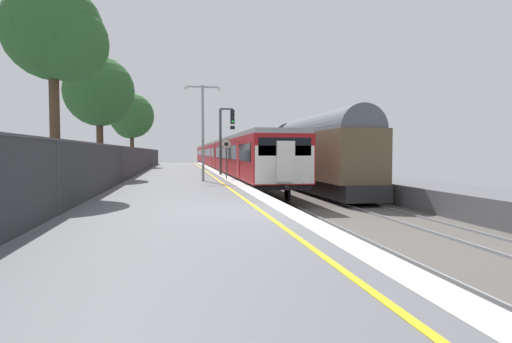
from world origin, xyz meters
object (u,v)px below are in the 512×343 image
freight_train_adjacent_track (292,151)px  speed_limit_sign (226,153)px  background_tree_left (58,35)px  platform_lamp_mid (203,124)px  signal_gantry (224,133)px  background_tree_centre (99,94)px  commuter_train_at_platform (220,155)px  background_tree_right (131,118)px

freight_train_adjacent_track → speed_limit_sign: 9.11m
freight_train_adjacent_track → background_tree_left: bearing=-130.0°
background_tree_left → platform_lamp_mid: bearing=49.7°
signal_gantry → freight_train_adjacent_track: bearing=22.1°
background_tree_left → signal_gantry: bearing=60.5°
speed_limit_sign → background_tree_left: background_tree_left is taller
background_tree_centre → platform_lamp_mid: bearing=-30.3°
commuter_train_at_platform → background_tree_left: 34.12m
commuter_train_at_platform → background_tree_right: size_ratio=8.01×
commuter_train_at_platform → freight_train_adjacent_track: size_ratio=2.25×
freight_train_adjacent_track → background_tree_centre: size_ratio=3.83×
signal_gantry → platform_lamp_mid: size_ratio=0.90×
commuter_train_at_platform → freight_train_adjacent_track: 17.64m
freight_train_adjacent_track → background_tree_right: size_ratio=3.57×
commuter_train_at_platform → platform_lamp_mid: 26.28m
background_tree_right → background_tree_left: bearing=-88.6°
platform_lamp_mid → speed_limit_sign: bearing=51.4°
commuter_train_at_platform → background_tree_left: background_tree_left is taller
commuter_train_at_platform → freight_train_adjacent_track: (4.00, -17.18, 0.38)m
freight_train_adjacent_track → background_tree_left: 20.57m
freight_train_adjacent_track → signal_gantry: 6.04m
commuter_train_at_platform → background_tree_right: bearing=-169.4°
freight_train_adjacent_track → background_tree_right: (-13.70, 15.37, 3.64)m
commuter_train_at_platform → background_tree_centre: background_tree_centre is taller
freight_train_adjacent_track → speed_limit_sign: (-5.85, -6.98, -0.13)m
commuter_train_at_platform → background_tree_centre: bearing=-112.4°
signal_gantry → background_tree_left: size_ratio=0.60×
commuter_train_at_platform → speed_limit_sign: 24.23m
signal_gantry → speed_limit_sign: (-0.38, -4.76, -1.42)m
commuter_train_at_platform → speed_limit_sign: (-1.85, -24.16, 0.25)m
background_tree_right → platform_lamp_mid: bearing=-75.2°
background_tree_centre → background_tree_right: (-0.42, 20.71, 0.20)m
freight_train_adjacent_track → platform_lamp_mid: bearing=-129.7°
speed_limit_sign → signal_gantry: bearing=85.4°
platform_lamp_mid → background_tree_centre: size_ratio=0.71×
platform_lamp_mid → commuter_train_at_platform: bearing=82.7°
commuter_train_at_platform → background_tree_right: 10.65m
freight_train_adjacent_track → background_tree_left: (-12.93, -15.43, 4.20)m
speed_limit_sign → background_tree_right: size_ratio=0.30×
freight_train_adjacent_track → background_tree_left: background_tree_left is taller
platform_lamp_mid → background_tree_centre: bearing=149.7°
speed_limit_sign → background_tree_centre: background_tree_centre is taller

